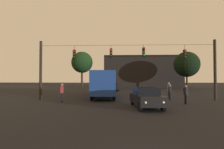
{
  "coord_description": "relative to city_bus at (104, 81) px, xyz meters",
  "views": [
    {
      "loc": [
        -0.65,
        -4.02,
        2.15
      ],
      "look_at": [
        -1.45,
        14.64,
        2.62
      ],
      "focal_mm": 29.42,
      "sensor_mm": 36.0,
      "label": 1
    }
  ],
  "objects": [
    {
      "name": "ground_plane",
      "position": [
        2.6,
        5.94,
        -1.87
      ],
      "size": [
        168.0,
        168.0,
        0.0
      ],
      "primitive_type": "plane",
      "color": "black",
      "rests_on": "ground"
    },
    {
      "name": "corner_building",
      "position": [
        7.97,
        28.34,
        2.24
      ],
      "size": [
        20.03,
        9.98,
        8.2
      ],
      "color": "black",
      "rests_on": "ground"
    },
    {
      "name": "tree_behind_building",
      "position": [
        -8.19,
        26.1,
        4.75
      ],
      "size": [
        5.69,
        5.69,
        9.49
      ],
      "color": "#2D2116",
      "rests_on": "ground"
    },
    {
      "name": "pedestrian_crossing_center",
      "position": [
        -3.44,
        -5.7,
        -0.88
      ],
      "size": [
        0.28,
        0.39,
        1.74
      ],
      "color": "black",
      "rests_on": "ground"
    },
    {
      "name": "tree_left_silhouette",
      "position": [
        16.15,
        16.89,
        3.41
      ],
      "size": [
        5.39,
        5.39,
        7.98
      ],
      "color": "#2D2116",
      "rests_on": "ground"
    },
    {
      "name": "car_far_left",
      "position": [
        0.72,
        10.5,
        -1.07
      ],
      "size": [
        2.08,
        4.43,
        1.52
      ],
      "color": "black",
      "rests_on": "ground"
    },
    {
      "name": "pedestrian_crossing_right",
      "position": [
        7.64,
        -6.46,
        -0.95
      ],
      "size": [
        0.34,
        0.42,
        1.63
      ],
      "color": "black",
      "rests_on": "ground"
    },
    {
      "name": "city_bus",
      "position": [
        0.0,
        0.0,
        0.0
      ],
      "size": [
        3.14,
        11.13,
        3.0
      ],
      "color": "navy",
      "rests_on": "ground"
    },
    {
      "name": "car_near_right",
      "position": [
        3.92,
        -8.66,
        -1.07
      ],
      "size": [
        2.25,
        4.47,
        1.52
      ],
      "color": "black",
      "rests_on": "ground"
    },
    {
      "name": "pedestrian_crossing_left",
      "position": [
        7.25,
        -2.37,
        -0.84
      ],
      "size": [
        0.34,
        0.42,
        1.79
      ],
      "color": "black",
      "rests_on": "ground"
    },
    {
      "name": "pedestrian_near_bus",
      "position": [
        7.05,
        -3.66,
        -0.96
      ],
      "size": [
        0.28,
        0.38,
        1.61
      ],
      "color": "black",
      "rests_on": "ground"
    },
    {
      "name": "overhead_signal_span",
      "position": [
        2.66,
        -3.56,
        1.75
      ],
      "size": [
        18.33,
        0.44,
        6.18
      ],
      "color": "black",
      "rests_on": "ground"
    }
  ]
}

